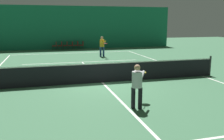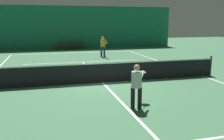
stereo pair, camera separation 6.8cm
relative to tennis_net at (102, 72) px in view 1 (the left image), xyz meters
The scene contains 15 objects.
ground_plane 0.51m from the tennis_net, ahead, with size 60.00×60.00×0.00m, color #3D704C.
backdrop_curtain 15.72m from the tennis_net, 90.00° to the left, with size 23.00×0.12×4.51m.
court_line_baseline_far 11.91m from the tennis_net, 90.00° to the left, with size 11.00×0.10×0.00m.
court_line_service_far 6.42m from the tennis_net, 90.00° to the left, with size 8.25×0.10×0.00m.
court_line_sideline_right 5.52m from the tennis_net, ahead, with size 0.10×23.80×0.00m.
court_line_centre 0.51m from the tennis_net, ahead, with size 0.10×12.80×0.00m.
tennis_net is the anchor object (origin of this frame).
player_near 3.84m from the tennis_net, 85.55° to the right, with size 0.95×1.26×1.50m.
player_far 9.11m from the tennis_net, 76.83° to the left, with size 0.44×1.37×1.67m.
courtside_chair_0 15.15m from the tennis_net, 95.58° to the left, with size 0.44×0.44×0.84m.
courtside_chair_1 15.10m from the tennis_net, 93.48° to the left, with size 0.44×0.44×0.84m.
courtside_chair_2 15.08m from the tennis_net, 91.37° to the left, with size 0.44×0.44×0.84m.
courtside_chair_3 15.07m from the tennis_net, 89.25° to the left, with size 0.44×0.44×0.84m.
courtside_chair_4 15.09m from the tennis_net, 87.14° to the left, with size 0.44×0.44×0.84m.
courtside_chair_5 15.13m from the tennis_net, 85.03° to the left, with size 0.44×0.44×0.84m.
Camera 1 is at (-2.63, -11.31, 2.86)m, focal length 40.00 mm.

